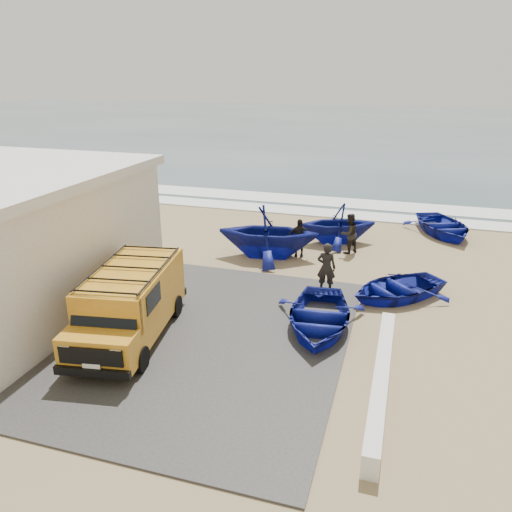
# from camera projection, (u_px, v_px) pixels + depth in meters

# --- Properties ---
(ground) EXTENTS (160.00, 160.00, 0.00)m
(ground) POSITION_uv_depth(u_px,v_px,m) (227.00, 307.00, 15.97)
(ground) COLOR #9A8159
(slab) EXTENTS (12.00, 10.00, 0.05)m
(slab) POSITION_uv_depth(u_px,v_px,m) (140.00, 327.00, 14.72)
(slab) COLOR #3E3B39
(slab) RESTS_ON ground
(ocean) EXTENTS (180.00, 88.00, 0.01)m
(ocean) POSITION_uv_depth(u_px,v_px,m) (373.00, 127.00, 66.11)
(ocean) COLOR #385166
(ocean) RESTS_ON ground
(surf_line) EXTENTS (180.00, 1.60, 0.06)m
(surf_line) POSITION_uv_depth(u_px,v_px,m) (304.00, 211.00, 26.71)
(surf_line) COLOR white
(surf_line) RESTS_ON ground
(surf_wash) EXTENTS (180.00, 2.20, 0.04)m
(surf_wash) POSITION_uv_depth(u_px,v_px,m) (313.00, 200.00, 28.95)
(surf_wash) COLOR white
(surf_wash) RESTS_ON ground
(parapet) EXTENTS (0.35, 6.00, 0.55)m
(parapet) POSITION_uv_depth(u_px,v_px,m) (381.00, 379.00, 11.82)
(parapet) COLOR silver
(parapet) RESTS_ON ground
(van) EXTENTS (2.60, 5.03, 2.06)m
(van) POSITION_uv_depth(u_px,v_px,m) (130.00, 301.00, 13.87)
(van) COLOR orange
(van) RESTS_ON ground
(boat_near_left) EXTENTS (3.13, 4.10, 0.79)m
(boat_near_left) POSITION_uv_depth(u_px,v_px,m) (318.00, 316.00, 14.54)
(boat_near_left) COLOR navy
(boat_near_left) RESTS_ON ground
(boat_near_right) EXTENTS (4.25, 4.21, 0.72)m
(boat_near_right) POSITION_uv_depth(u_px,v_px,m) (397.00, 288.00, 16.54)
(boat_near_right) COLOR navy
(boat_near_right) RESTS_ON ground
(boat_mid_left) EXTENTS (4.47, 4.00, 2.11)m
(boat_mid_left) POSITION_uv_depth(u_px,v_px,m) (268.00, 232.00, 19.97)
(boat_mid_left) COLOR navy
(boat_mid_left) RESTS_ON ground
(boat_far_left) EXTENTS (4.19, 3.94, 1.76)m
(boat_far_left) POSITION_uv_depth(u_px,v_px,m) (337.00, 223.00, 21.69)
(boat_far_left) COLOR navy
(boat_far_left) RESTS_ON ground
(boat_far_right) EXTENTS (4.12, 4.75, 0.82)m
(boat_far_right) POSITION_uv_depth(u_px,v_px,m) (443.00, 226.00, 22.91)
(boat_far_right) COLOR navy
(boat_far_right) RESTS_ON ground
(fisherman_front) EXTENTS (0.65, 0.43, 1.76)m
(fisherman_front) POSITION_uv_depth(u_px,v_px,m) (326.00, 268.00, 16.83)
(fisherman_front) COLOR black
(fisherman_front) RESTS_ON ground
(fisherman_middle) EXTENTS (1.01, 1.03, 1.67)m
(fisherman_middle) POSITION_uv_depth(u_px,v_px,m) (349.00, 233.00, 20.47)
(fisherman_middle) COLOR black
(fisherman_middle) RESTS_ON ground
(fisherman_back) EXTENTS (0.97, 0.53, 1.57)m
(fisherman_back) POSITION_uv_depth(u_px,v_px,m) (299.00, 238.00, 20.13)
(fisherman_back) COLOR black
(fisherman_back) RESTS_ON ground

